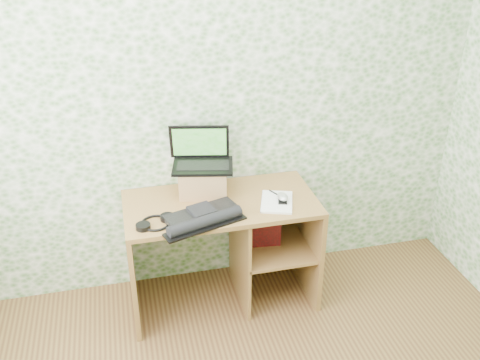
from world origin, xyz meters
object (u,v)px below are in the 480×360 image
object	(u,v)px
riser	(203,180)
keyboard	(203,217)
desk	(232,234)
laptop	(201,156)
notepad	(277,202)

from	to	relation	value
riser	keyboard	bearing A→B (deg)	-100.30
riser	keyboard	size ratio (longest dim) A/B	0.58
desk	laptop	distance (m)	0.55
desk	laptop	world-z (taller)	laptop
laptop	notepad	bearing A→B (deg)	-21.81
desk	keyboard	size ratio (longest dim) A/B	2.36
riser	notepad	world-z (taller)	riser
desk	notepad	distance (m)	0.40
riser	notepad	distance (m)	0.49
keyboard	desk	bearing A→B (deg)	27.71
laptop	keyboard	xyz separation A→B (m)	(-0.06, -0.38, -0.21)
laptop	notepad	xyz separation A→B (m)	(0.42, -0.28, -0.23)
keyboard	notepad	world-z (taller)	keyboard
desk	keyboard	bearing A→B (deg)	-134.38
keyboard	notepad	size ratio (longest dim) A/B	1.88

